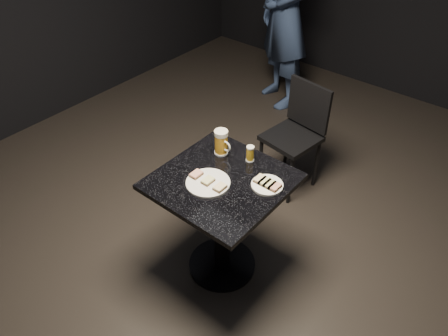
{
  "coord_description": "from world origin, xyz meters",
  "views": [
    {
      "loc": [
        1.19,
        -1.43,
        2.33
      ],
      "look_at": [
        0.0,
        0.02,
        0.82
      ],
      "focal_mm": 35.0,
      "sensor_mm": 36.0,
      "label": 1
    }
  ],
  "objects_px": {
    "patron": "(286,13)",
    "beer_tumbler": "(250,154)",
    "plate_small": "(267,185)",
    "chair": "(297,130)",
    "table": "(222,210)",
    "beer_mug": "(221,142)",
    "plate_large": "(208,183)"
  },
  "relations": [
    {
      "from": "patron",
      "to": "table",
      "type": "distance_m",
      "value": 2.3
    },
    {
      "from": "table",
      "to": "plate_small",
      "type": "bearing_deg",
      "value": 26.73
    },
    {
      "from": "patron",
      "to": "beer_mug",
      "type": "relative_size",
      "value": 11.53
    },
    {
      "from": "plate_large",
      "to": "table",
      "type": "relative_size",
      "value": 0.33
    },
    {
      "from": "beer_tumbler",
      "to": "chair",
      "type": "relative_size",
      "value": 0.12
    },
    {
      "from": "plate_large",
      "to": "plate_small",
      "type": "distance_m",
      "value": 0.33
    },
    {
      "from": "plate_large",
      "to": "beer_tumbler",
      "type": "height_order",
      "value": "beer_tumbler"
    },
    {
      "from": "plate_small",
      "to": "patron",
      "type": "xyz_separation_m",
      "value": [
        -1.17,
        1.95,
        0.15
      ]
    },
    {
      "from": "plate_large",
      "to": "beer_tumbler",
      "type": "relative_size",
      "value": 2.52
    },
    {
      "from": "plate_small",
      "to": "plate_large",
      "type": "bearing_deg",
      "value": -143.83
    },
    {
      "from": "patron",
      "to": "plate_large",
      "type": "bearing_deg",
      "value": -39.13
    },
    {
      "from": "plate_small",
      "to": "patron",
      "type": "relative_size",
      "value": 0.1
    },
    {
      "from": "plate_small",
      "to": "chair",
      "type": "bearing_deg",
      "value": 110.84
    },
    {
      "from": "patron",
      "to": "table",
      "type": "height_order",
      "value": "patron"
    },
    {
      "from": "beer_mug",
      "to": "beer_tumbler",
      "type": "distance_m",
      "value": 0.19
    },
    {
      "from": "chair",
      "to": "plate_large",
      "type": "bearing_deg",
      "value": -85.6
    },
    {
      "from": "plate_small",
      "to": "patron",
      "type": "height_order",
      "value": "patron"
    },
    {
      "from": "beer_tumbler",
      "to": "chair",
      "type": "distance_m",
      "value": 0.86
    },
    {
      "from": "beer_mug",
      "to": "beer_tumbler",
      "type": "xyz_separation_m",
      "value": [
        0.18,
        0.05,
        -0.03
      ]
    },
    {
      "from": "beer_mug",
      "to": "chair",
      "type": "xyz_separation_m",
      "value": [
        0.04,
        0.84,
        -0.33
      ]
    },
    {
      "from": "patron",
      "to": "beer_mug",
      "type": "height_order",
      "value": "patron"
    },
    {
      "from": "plate_large",
      "to": "table",
      "type": "xyz_separation_m",
      "value": [
        0.03,
        0.08,
        -0.25
      ]
    },
    {
      "from": "plate_large",
      "to": "patron",
      "type": "height_order",
      "value": "patron"
    },
    {
      "from": "patron",
      "to": "beer_tumbler",
      "type": "bearing_deg",
      "value": -34.38
    },
    {
      "from": "chair",
      "to": "beer_mug",
      "type": "bearing_deg",
      "value": -92.72
    },
    {
      "from": "plate_small",
      "to": "table",
      "type": "relative_size",
      "value": 0.24
    },
    {
      "from": "patron",
      "to": "beer_tumbler",
      "type": "height_order",
      "value": "patron"
    },
    {
      "from": "plate_small",
      "to": "beer_tumbler",
      "type": "relative_size",
      "value": 1.8
    },
    {
      "from": "plate_small",
      "to": "table",
      "type": "xyz_separation_m",
      "value": [
        -0.23,
        -0.12,
        -0.25
      ]
    },
    {
      "from": "patron",
      "to": "beer_tumbler",
      "type": "xyz_separation_m",
      "value": [
        0.96,
        -1.82,
        -0.11
      ]
    },
    {
      "from": "patron",
      "to": "table",
      "type": "xyz_separation_m",
      "value": [
        0.94,
        -2.06,
        -0.4
      ]
    },
    {
      "from": "plate_small",
      "to": "table",
      "type": "distance_m",
      "value": 0.36
    }
  ]
}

